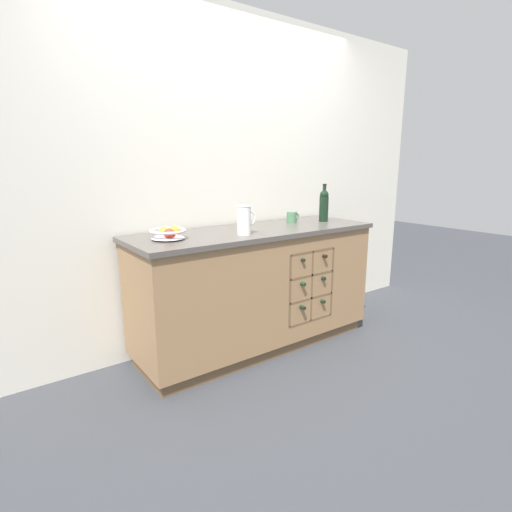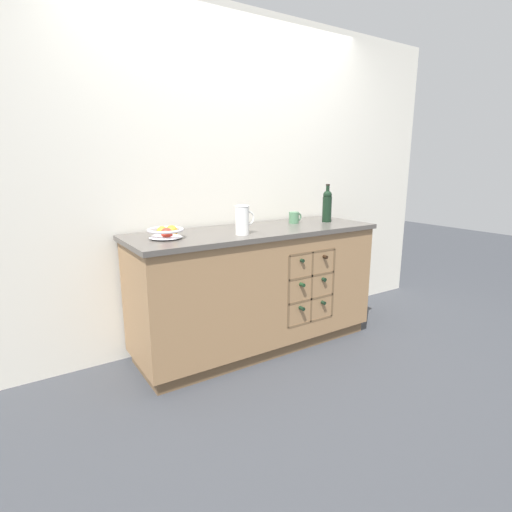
% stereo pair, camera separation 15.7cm
% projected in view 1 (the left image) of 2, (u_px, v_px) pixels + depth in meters
% --- Properties ---
extents(ground_plane, '(14.00, 14.00, 0.00)m').
position_uv_depth(ground_plane, '(256.00, 345.00, 3.17)').
color(ground_plane, '#383A3F').
extents(back_wall, '(4.40, 0.06, 2.55)m').
position_uv_depth(back_wall, '(229.00, 180.00, 3.17)').
color(back_wall, silver).
rests_on(back_wall, ground_plane).
extents(kitchen_island, '(1.91, 0.66, 0.93)m').
position_uv_depth(kitchen_island, '(257.00, 288.00, 3.06)').
color(kitchen_island, brown).
rests_on(kitchen_island, ground_plane).
extents(fruit_bowl, '(0.23, 0.23, 0.09)m').
position_uv_depth(fruit_bowl, '(168.00, 233.00, 2.54)').
color(fruit_bowl, silver).
rests_on(fruit_bowl, kitchen_island).
extents(white_pitcher, '(0.15, 0.10, 0.20)m').
position_uv_depth(white_pitcher, '(244.00, 220.00, 2.71)').
color(white_pitcher, white).
rests_on(white_pitcher, kitchen_island).
extents(ceramic_mug, '(0.12, 0.08, 0.09)m').
position_uv_depth(ceramic_mug, '(292.00, 217.00, 3.27)').
color(ceramic_mug, '#4C7A56').
rests_on(ceramic_mug, kitchen_island).
extents(standing_wine_bottle, '(0.08, 0.08, 0.31)m').
position_uv_depth(standing_wine_bottle, '(324.00, 205.00, 3.33)').
color(standing_wine_bottle, black).
rests_on(standing_wine_bottle, kitchen_island).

